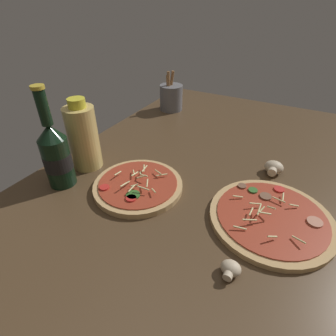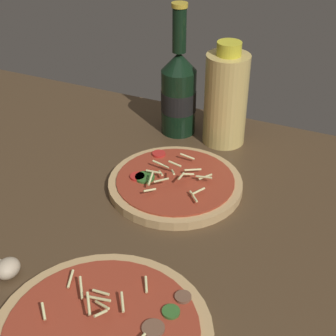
# 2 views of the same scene
# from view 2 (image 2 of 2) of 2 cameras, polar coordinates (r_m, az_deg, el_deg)

# --- Properties ---
(counter_slab) EXTENTS (1.60, 0.90, 0.03)m
(counter_slab) POSITION_cam_2_polar(r_m,az_deg,el_deg) (0.79, -2.11, -8.99)
(counter_slab) COLOR #4C3823
(counter_slab) RESTS_ON ground
(pizza_near) EXTENTS (0.27, 0.27, 0.04)m
(pizza_near) POSITION_cam_2_polar(r_m,az_deg,el_deg) (0.66, -7.28, -17.77)
(pizza_near) COLOR tan
(pizza_near) RESTS_ON counter_slab
(pizza_far) EXTENTS (0.23, 0.23, 0.05)m
(pizza_far) POSITION_cam_2_polar(r_m,az_deg,el_deg) (0.89, 0.79, -1.74)
(pizza_far) COLOR tan
(pizza_far) RESTS_ON counter_slab
(beer_bottle) EXTENTS (0.07, 0.07, 0.26)m
(beer_bottle) POSITION_cam_2_polar(r_m,az_deg,el_deg) (1.03, 1.19, 8.54)
(beer_bottle) COLOR black
(beer_bottle) RESTS_ON counter_slab
(oil_bottle) EXTENTS (0.08, 0.08, 0.20)m
(oil_bottle) POSITION_cam_2_polar(r_m,az_deg,el_deg) (1.00, 6.47, 7.72)
(oil_bottle) COLOR #D6B766
(oil_bottle) RESTS_ON counter_slab
(mushroom_right) EXTENTS (0.04, 0.04, 0.03)m
(mushroom_right) POSITION_cam_2_polar(r_m,az_deg,el_deg) (0.76, -17.46, -10.51)
(mushroom_right) COLOR beige
(mushroom_right) RESTS_ON counter_slab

